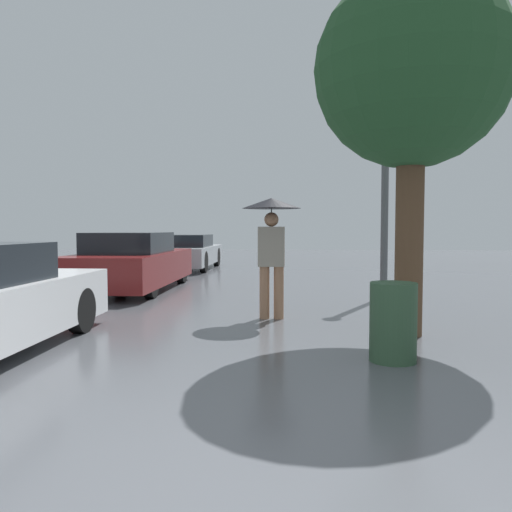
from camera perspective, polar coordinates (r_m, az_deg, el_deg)
name	(u,v)px	position (r m, az deg, el deg)	size (l,w,h in m)	color
ground_plane	(236,494)	(2.92, -2.26, -25.52)	(60.00, 60.00, 0.00)	#4C4F54
pedestrian	(272,229)	(7.68, 1.81, 3.08)	(0.91, 0.91, 1.87)	#9E7051
parked_car_middle	(132,263)	(11.73, -13.95, -0.78)	(1.81, 4.59, 1.31)	maroon
parked_car_farthest	(189,252)	(17.37, -7.68, 0.41)	(1.69, 4.57, 1.19)	#9EA3A8
tree	(412,73)	(7.06, 17.40, 19.31)	(2.50, 2.50, 4.67)	brown
street_lamp	(385,183)	(10.38, 14.53, 8.03)	(0.29, 0.29, 3.91)	#515456
trash_bin	(393,322)	(5.48, 15.40, -7.28)	(0.49, 0.49, 0.83)	#2D4C33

